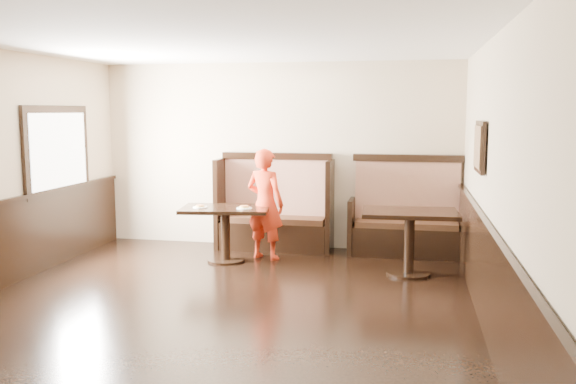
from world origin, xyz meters
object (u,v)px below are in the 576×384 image
(table_neighbor, at_px, (410,227))
(table_main, at_px, (226,220))
(booth_main, at_px, (275,214))
(booth_neighbor, at_px, (406,222))
(child, at_px, (265,204))

(table_neighbor, bearing_deg, table_main, 172.48)
(booth_main, height_order, table_neighbor, booth_main)
(table_main, distance_m, table_neighbor, 2.50)
(booth_neighbor, bearing_deg, child, -161.43)
(booth_neighbor, height_order, child, child)
(booth_neighbor, xyz_separation_m, child, (-1.95, -0.65, 0.30))
(booth_main, bearing_deg, table_main, -118.44)
(table_neighbor, xyz_separation_m, child, (-1.99, 0.47, 0.16))
(booth_neighbor, distance_m, table_main, 2.62)
(child, bearing_deg, table_neighbor, -175.32)
(booth_neighbor, distance_m, child, 2.08)
(booth_main, distance_m, booth_neighbor, 1.95)
(table_main, xyz_separation_m, table_neighbor, (2.50, -0.21, 0.03))
(child, bearing_deg, table_main, 45.73)
(table_main, height_order, table_neighbor, table_neighbor)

